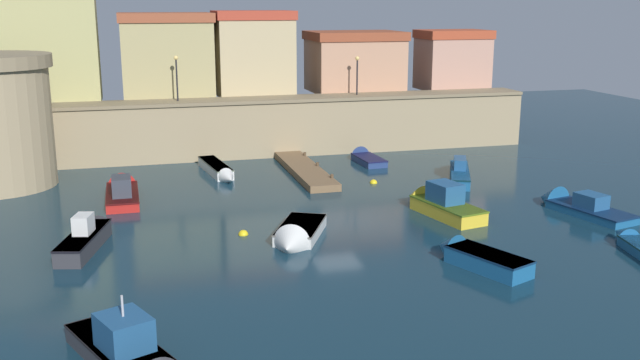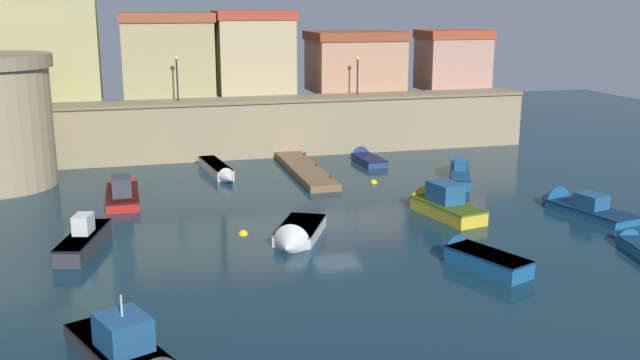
{
  "view_description": "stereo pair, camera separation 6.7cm",
  "coord_description": "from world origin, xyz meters",
  "px_view_note": "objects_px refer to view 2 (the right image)",
  "views": [
    {
      "loc": [
        -10.67,
        -36.05,
        11.4
      ],
      "look_at": [
        0.0,
        3.55,
        1.35
      ],
      "focal_mm": 40.69,
      "sensor_mm": 36.0,
      "label": 1
    },
    {
      "loc": [
        -10.61,
        -36.06,
        11.4
      ],
      "look_at": [
        0.0,
        3.55,
        1.35
      ],
      "focal_mm": 40.69,
      "sensor_mm": 36.0,
      "label": 2
    }
  ],
  "objects_px": {
    "quay_lamp_1": "(358,69)",
    "moored_boat_0": "(460,171)",
    "moored_boat_9": "(475,257)",
    "mooring_buoy_1": "(243,235)",
    "moored_boat_2": "(134,360)",
    "moored_boat_3": "(438,203)",
    "quay_lamp_0": "(177,71)",
    "mooring_buoy_0": "(374,183)",
    "moored_boat_1": "(88,235)",
    "moored_boat_5": "(122,190)",
    "moored_boat_10": "(574,205)",
    "moored_boat_6": "(296,236)",
    "moored_boat_8": "(365,158)",
    "moored_boat_4": "(219,170)"
  },
  "relations": [
    {
      "from": "moored_boat_9",
      "to": "quay_lamp_0",
      "type": "bearing_deg",
      "value": 0.11
    },
    {
      "from": "quay_lamp_0",
      "to": "moored_boat_4",
      "type": "relative_size",
      "value": 0.48
    },
    {
      "from": "moored_boat_5",
      "to": "moored_boat_10",
      "type": "height_order",
      "value": "moored_boat_5"
    },
    {
      "from": "moored_boat_0",
      "to": "moored_boat_2",
      "type": "relative_size",
      "value": 1.05
    },
    {
      "from": "moored_boat_9",
      "to": "mooring_buoy_1",
      "type": "distance_m",
      "value": 11.65
    },
    {
      "from": "moored_boat_1",
      "to": "moored_boat_8",
      "type": "relative_size",
      "value": 1.43
    },
    {
      "from": "quay_lamp_0",
      "to": "mooring_buoy_1",
      "type": "relative_size",
      "value": 6.59
    },
    {
      "from": "quay_lamp_1",
      "to": "quay_lamp_0",
      "type": "bearing_deg",
      "value": -180.0
    },
    {
      "from": "moored_boat_0",
      "to": "mooring_buoy_0",
      "type": "distance_m",
      "value": 6.1
    },
    {
      "from": "quay_lamp_1",
      "to": "moored_boat_1",
      "type": "distance_m",
      "value": 27.98
    },
    {
      "from": "moored_boat_3",
      "to": "moored_boat_9",
      "type": "height_order",
      "value": "moored_boat_3"
    },
    {
      "from": "quay_lamp_0",
      "to": "mooring_buoy_0",
      "type": "distance_m",
      "value": 17.11
    },
    {
      "from": "moored_boat_5",
      "to": "mooring_buoy_1",
      "type": "height_order",
      "value": "moored_boat_5"
    },
    {
      "from": "moored_boat_5",
      "to": "moored_boat_10",
      "type": "bearing_deg",
      "value": -111.33
    },
    {
      "from": "quay_lamp_1",
      "to": "moored_boat_2",
      "type": "distance_m",
      "value": 37.5
    },
    {
      "from": "moored_boat_2",
      "to": "moored_boat_8",
      "type": "xyz_separation_m",
      "value": [
        17.01,
        28.2,
        -0.24
      ]
    },
    {
      "from": "quay_lamp_0",
      "to": "moored_boat_0",
      "type": "height_order",
      "value": "quay_lamp_0"
    },
    {
      "from": "moored_boat_4",
      "to": "mooring_buoy_0",
      "type": "height_order",
      "value": "moored_boat_4"
    },
    {
      "from": "mooring_buoy_1",
      "to": "moored_boat_4",
      "type": "bearing_deg",
      "value": 87.91
    },
    {
      "from": "mooring_buoy_0",
      "to": "mooring_buoy_1",
      "type": "relative_size",
      "value": 0.96
    },
    {
      "from": "quay_lamp_1",
      "to": "mooring_buoy_1",
      "type": "relative_size",
      "value": 5.99
    },
    {
      "from": "quay_lamp_1",
      "to": "moored_boat_0",
      "type": "distance_m",
      "value": 12.88
    },
    {
      "from": "moored_boat_8",
      "to": "mooring_buoy_1",
      "type": "bearing_deg",
      "value": 139.33
    },
    {
      "from": "quay_lamp_0",
      "to": "moored_boat_3",
      "type": "distance_m",
      "value": 23.04
    },
    {
      "from": "mooring_buoy_0",
      "to": "mooring_buoy_1",
      "type": "height_order",
      "value": "mooring_buoy_1"
    },
    {
      "from": "moored_boat_9",
      "to": "moored_boat_10",
      "type": "distance_m",
      "value": 11.45
    },
    {
      "from": "moored_boat_0",
      "to": "mooring_buoy_1",
      "type": "bearing_deg",
      "value": 142.28
    },
    {
      "from": "moored_boat_0",
      "to": "moored_boat_9",
      "type": "distance_m",
      "value": 16.93
    },
    {
      "from": "moored_boat_1",
      "to": "moored_boat_9",
      "type": "bearing_deg",
      "value": -98.81
    },
    {
      "from": "moored_boat_1",
      "to": "moored_boat_2",
      "type": "distance_m",
      "value": 13.62
    },
    {
      "from": "moored_boat_9",
      "to": "moored_boat_2",
      "type": "bearing_deg",
      "value": 90.2
    },
    {
      "from": "moored_boat_2",
      "to": "mooring_buoy_0",
      "type": "distance_m",
      "value": 26.63
    },
    {
      "from": "quay_lamp_0",
      "to": "moored_boat_6",
      "type": "distance_m",
      "value": 22.39
    },
    {
      "from": "moored_boat_2",
      "to": "mooring_buoy_0",
      "type": "bearing_deg",
      "value": 120.97
    },
    {
      "from": "quay_lamp_0",
      "to": "quay_lamp_1",
      "type": "height_order",
      "value": "quay_lamp_0"
    },
    {
      "from": "moored_boat_2",
      "to": "moored_boat_3",
      "type": "bearing_deg",
      "value": 106.99
    },
    {
      "from": "quay_lamp_0",
      "to": "mooring_buoy_0",
      "type": "relative_size",
      "value": 6.83
    },
    {
      "from": "moored_boat_3",
      "to": "moored_boat_5",
      "type": "relative_size",
      "value": 0.93
    },
    {
      "from": "moored_boat_1",
      "to": "moored_boat_6",
      "type": "height_order",
      "value": "moored_boat_1"
    },
    {
      "from": "quay_lamp_1",
      "to": "moored_boat_0",
      "type": "height_order",
      "value": "quay_lamp_1"
    },
    {
      "from": "quay_lamp_0",
      "to": "moored_boat_2",
      "type": "height_order",
      "value": "quay_lamp_0"
    },
    {
      "from": "moored_boat_0",
      "to": "mooring_buoy_0",
      "type": "xyz_separation_m",
      "value": [
        -6.09,
        -0.03,
        -0.46
      ]
    },
    {
      "from": "moored_boat_4",
      "to": "quay_lamp_0",
      "type": "bearing_deg",
      "value": -168.27
    },
    {
      "from": "moored_boat_5",
      "to": "mooring_buoy_0",
      "type": "relative_size",
      "value": 13.77
    },
    {
      "from": "quay_lamp_1",
      "to": "mooring_buoy_1",
      "type": "distance_m",
      "value": 23.72
    },
    {
      "from": "moored_boat_0",
      "to": "moored_boat_1",
      "type": "xyz_separation_m",
      "value": [
        -23.45,
        -8.23,
        0.06
      ]
    },
    {
      "from": "moored_boat_10",
      "to": "moored_boat_6",
      "type": "bearing_deg",
      "value": 81.27
    },
    {
      "from": "moored_boat_1",
      "to": "moored_boat_3",
      "type": "xyz_separation_m",
      "value": [
        18.57,
        0.76,
        0.08
      ]
    },
    {
      "from": "moored_boat_4",
      "to": "moored_boat_9",
      "type": "xyz_separation_m",
      "value": [
        8.81,
        -20.33,
        0.05
      ]
    },
    {
      "from": "moored_boat_9",
      "to": "moored_boat_10",
      "type": "height_order",
      "value": "moored_boat_10"
    }
  ]
}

